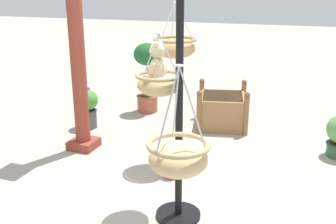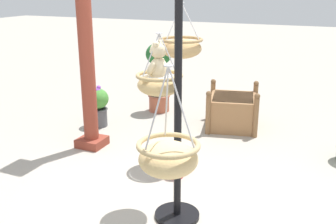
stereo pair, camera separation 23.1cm
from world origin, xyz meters
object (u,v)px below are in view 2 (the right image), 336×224
Objects in this scene: display_pole_central at (178,150)px; wooden_planter_box at (233,110)px; teddy_bear at (157,65)px; hanging_basket_with_teddy at (159,83)px; potted_plant_flowering_red at (98,105)px; watering_can at (176,168)px; hanging_basket_right_low at (181,47)px; potted_plant_small_succulent at (159,72)px; hanging_basket_left_high at (168,157)px; greenhouse_pillar_right at (86,42)px.

wooden_planter_box is (2.76, 0.16, -0.44)m from display_pole_central.
hanging_basket_with_teddy is at bearing -90.00° from teddy_bear.
hanging_basket_with_teddy is 0.89× the size of potted_plant_flowering_red.
teddy_bear is (0.15, 0.27, 0.76)m from display_pole_central.
watering_can is (0.65, 0.09, -1.20)m from hanging_basket_with_teddy.
potted_plant_small_succulent is (1.83, 1.13, -0.76)m from hanging_basket_right_low.
teddy_bear is 0.32× the size of potted_plant_small_succulent.
wooden_planter_box is at bearing -5.30° from watering_can.
hanging_basket_with_teddy is (0.15, 0.25, 0.58)m from display_pole_central.
display_pole_central is 2.32× the size of wooden_planter_box.
wooden_planter_box reaches higher than potted_plant_flowering_red.
watering_can is at bearing -151.22° from potted_plant_small_succulent.
hanging_basket_left_high is at bearing -162.36° from display_pole_central.
potted_plant_small_succulent is at bearing 24.64° from hanging_basket_with_teddy.
display_pole_central is at bearing -123.89° from greenhouse_pillar_right.
display_pole_central is 1.91× the size of potted_plant_small_succulent.
potted_plant_small_succulent is (1.87, -0.20, -0.75)m from greenhouse_pillar_right.
hanging_basket_left_high is (-1.01, -0.52, -0.25)m from hanging_basket_with_teddy.
hanging_basket_left_high is 2.01m from watering_can.
potted_plant_flowering_red is at bearing 46.64° from hanging_basket_with_teddy.
hanging_basket_with_teddy is at bearing 178.06° from wooden_planter_box.
greenhouse_pillar_right reaches higher than hanging_basket_left_high.
hanging_basket_with_teddy is 1.37m from watering_can.
potted_plant_flowering_red is (-0.82, 1.99, 0.07)m from wooden_planter_box.
hanging_basket_right_low is at bearing 10.80° from hanging_basket_with_teddy.
hanging_basket_with_teddy reaches higher than watering_can.
hanging_basket_with_teddy reaches higher than teddy_bear.
potted_plant_small_succulent is at bearing 25.36° from hanging_basket_left_high.
potted_plant_flowering_red is (2.81, 2.43, -0.71)m from hanging_basket_left_high.
teddy_bear is at bearing -133.67° from potted_plant_flowering_red.
wooden_planter_box is (1.56, -1.63, -1.19)m from greenhouse_pillar_right.
watering_can is at bearing 20.37° from hanging_basket_left_high.
teddy_bear is at bearing -170.26° from hanging_basket_right_low.
potted_plant_flowering_red is at bearing 46.33° from teddy_bear.
hanging_basket_right_low is at bearing 9.74° from teddy_bear.
greenhouse_pillar_right reaches higher than potted_plant_small_succulent.
potted_plant_small_succulent is at bearing -26.85° from potted_plant_flowering_red.
hanging_basket_with_teddy reaches higher than hanging_basket_left_high.
hanging_basket_with_teddy is 1.49× the size of teddy_bear.
hanging_basket_with_teddy is 2.81m from wooden_planter_box.
teddy_bear is at bearing -173.64° from watering_can.
greenhouse_pillar_right is 4.58× the size of potted_plant_flowering_red.
hanging_basket_left_high is 2.26m from hanging_basket_right_low.
hanging_basket_with_teddy is at bearing -169.20° from hanging_basket_right_low.
potted_plant_small_succulent is (3.07, 1.59, 0.00)m from display_pole_central.
teddy_bear is 3.29m from potted_plant_small_succulent.
hanging_basket_right_low is 1.87× the size of watering_can.
potted_plant_small_succulent is at bearing 31.73° from hanging_basket_right_low.
hanging_basket_with_teddy is 1.69× the size of watering_can.
potted_plant_small_succulent is at bearing 28.78° from watering_can.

